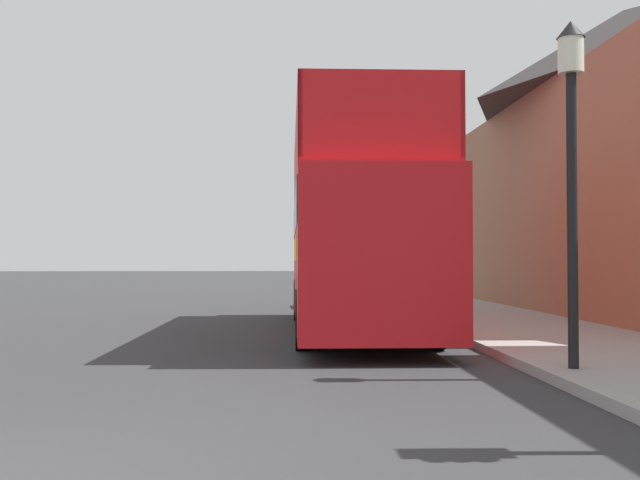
# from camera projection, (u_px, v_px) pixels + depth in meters

# --- Properties ---
(ground_plane) EXTENTS (144.00, 144.00, 0.00)m
(ground_plane) POSITION_uv_depth(u_px,v_px,m) (219.00, 303.00, 25.69)
(ground_plane) COLOR #333335
(sidewalk) EXTENTS (3.52, 108.00, 0.14)m
(sidewalk) POSITION_uv_depth(u_px,v_px,m) (442.00, 306.00, 23.07)
(sidewalk) COLOR #999993
(sidewalk) RESTS_ON ground_plane
(brick_terrace_rear) EXTENTS (6.00, 16.68, 8.62)m
(brick_terrace_rear) POSITION_uv_depth(u_px,v_px,m) (625.00, 161.00, 21.20)
(brick_terrace_rear) COLOR #9E664C
(brick_terrace_rear) RESTS_ON ground_plane
(tour_bus) EXTENTS (2.59, 10.05, 4.26)m
(tour_bus) POSITION_uv_depth(u_px,v_px,m) (354.00, 242.00, 15.49)
(tour_bus) COLOR red
(tour_bus) RESTS_ON ground_plane
(parked_car_ahead_of_bus) EXTENTS (1.85, 3.98, 1.50)m
(parked_car_ahead_of_bus) POSITION_uv_depth(u_px,v_px,m) (348.00, 285.00, 23.60)
(parked_car_ahead_of_bus) COLOR maroon
(parked_car_ahead_of_bus) RESTS_ON ground_plane
(lamp_post_nearest) EXTENTS (0.35, 0.35, 4.38)m
(lamp_post_nearest) POSITION_uv_depth(u_px,v_px,m) (571.00, 126.00, 9.42)
(lamp_post_nearest) COLOR black
(lamp_post_nearest) RESTS_ON sidewalk
(lamp_post_second) EXTENTS (0.35, 0.35, 4.46)m
(lamp_post_second) POSITION_uv_depth(u_px,v_px,m) (447.00, 182.00, 16.64)
(lamp_post_second) COLOR black
(lamp_post_second) RESTS_ON sidewalk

